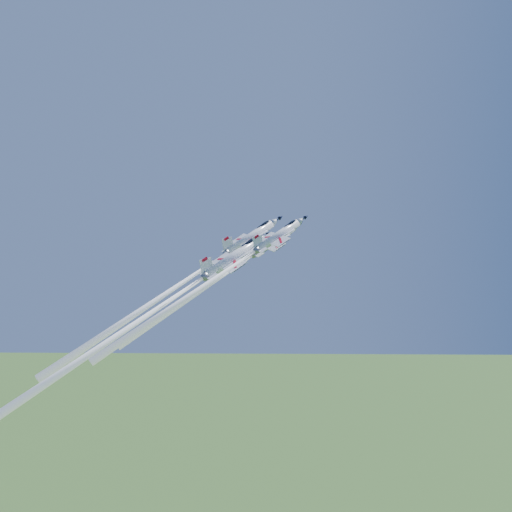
{
  "coord_description": "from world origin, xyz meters",
  "views": [
    {
      "loc": [
        2.43,
        -122.51,
        94.44
      ],
      "look_at": [
        0.0,
        0.0,
        88.32
      ],
      "focal_mm": 40.0,
      "sensor_mm": 36.0,
      "label": 1
    }
  ],
  "objects_px": {
    "jet_lead": "(220,277)",
    "jet_right": "(212,280)",
    "jet_slot": "(131,326)",
    "jet_left": "(175,288)"
  },
  "relations": [
    {
      "from": "jet_lead",
      "to": "jet_left",
      "type": "distance_m",
      "value": 10.03
    },
    {
      "from": "jet_lead",
      "to": "jet_slot",
      "type": "relative_size",
      "value": 0.68
    },
    {
      "from": "jet_lead",
      "to": "jet_right",
      "type": "relative_size",
      "value": 0.96
    },
    {
      "from": "jet_right",
      "to": "jet_slot",
      "type": "relative_size",
      "value": 0.71
    },
    {
      "from": "jet_left",
      "to": "jet_slot",
      "type": "distance_m",
      "value": 15.44
    },
    {
      "from": "jet_right",
      "to": "jet_lead",
      "type": "bearing_deg",
      "value": 148.88
    },
    {
      "from": "jet_right",
      "to": "jet_slot",
      "type": "height_order",
      "value": "jet_right"
    },
    {
      "from": "jet_left",
      "to": "jet_slot",
      "type": "relative_size",
      "value": 0.86
    },
    {
      "from": "jet_slot",
      "to": "jet_lead",
      "type": "bearing_deg",
      "value": 99.5
    },
    {
      "from": "jet_lead",
      "to": "jet_right",
      "type": "xyz_separation_m",
      "value": [
        -0.66,
        -11.79,
        0.41
      ]
    }
  ]
}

